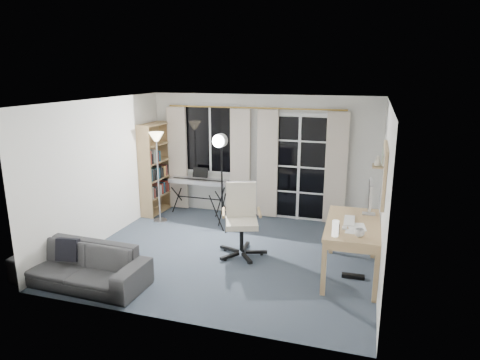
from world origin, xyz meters
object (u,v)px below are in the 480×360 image
Objects in this scene: studio_light at (220,152)px; sofa at (80,259)px; office_chair at (241,212)px; mug at (360,232)px; torchiere_lamp at (157,150)px; monitor at (370,195)px; keyboard_piano at (199,182)px; bookshelf at (154,171)px; desk at (353,229)px.

sofa is (-1.15, -2.45, -1.10)m from studio_light.
office_chair reaches higher than mug.
torchiere_lamp is 0.93× the size of sofa.
monitor is 0.30× the size of sofa.
studio_light reaches higher than mug.
torchiere_lamp is 0.95× the size of studio_light.
monitor reaches higher than sofa.
torchiere_lamp is 1.12m from keyboard_piano.
studio_light is (1.66, -0.63, 0.59)m from bookshelf.
bookshelf is 3.26× the size of monitor.
monitor is (3.84, -0.76, -0.32)m from torchiere_lamp.
mug is at bearing -97.11° from monitor.
monitor reaches higher than desk.
keyboard_piano is 0.65× the size of sofa.
torchiere_lamp is 2.79m from sofa.
torchiere_lamp is 1.18× the size of desk.
office_chair is at bearing 156.47° from mug.
monitor is at bearing -22.71° from keyboard_piano.
monitor is at bearing 84.21° from mug.
torchiere_lamp is at bearing -179.87° from studio_light.
sofa is (0.15, -2.59, -1.03)m from torchiere_lamp.
desk is at bearing -30.50° from keyboard_piano.
sofa is (-3.50, -1.37, -0.32)m from desk.
keyboard_piano is (0.55, 0.66, -0.73)m from torchiere_lamp.
sofa is (-3.60, -0.87, -0.48)m from mug.
desk is 0.53m from mug.
keyboard_piano is at bearing 13.34° from bookshelf.
mug reaches higher than sofa.
monitor is at bearing -11.23° from torchiere_lamp.
studio_light is at bearing -17.97° from bookshelf.
torchiere_lamp reaches higher than desk.
bookshelf is at bearing 129.08° from office_chair.
studio_light is 2.92m from sofa.
monitor is at bearing -14.50° from office_chair.
bookshelf reaches higher than mug.
desk is 11.51× the size of mug.
office_chair is 1.74m from desk.
studio_light reaches higher than monitor.
sofa is (-3.69, -1.82, -0.71)m from monitor.
keyboard_piano is at bearing 155.36° from monitor.
office_chair is 2.02× the size of monitor.
monitor is (4.20, -1.25, 0.21)m from bookshelf.
bookshelf is 1.24× the size of desk.
office_chair is (1.93, -0.92, -0.73)m from torchiere_lamp.
torchiere_lamp is at bearing -129.11° from keyboard_piano.
monitor is 4.40× the size of mug.
mug is at bearing -42.75° from office_chair.
desk reaches higher than sofa.
mug is at bearing 15.37° from sofa.
desk is 3.77m from sofa.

